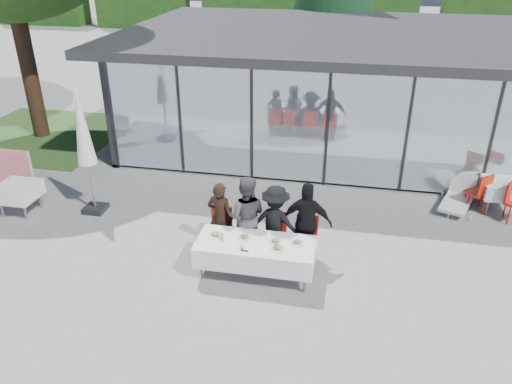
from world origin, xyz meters
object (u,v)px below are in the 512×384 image
dining_table (256,252)px  spare_table_left (18,191)px  diner_d (307,223)px  diner_chair_a (221,227)px  plate_d (297,242)px  plate_b (244,237)px  plate_a (215,235)px  diner_b (246,216)px  diner_chair_c (275,233)px  folded_eyeglasses (245,251)px  spare_table_right (501,189)px  diner_chair_d (306,236)px  juice_bottle (222,237)px  diner_a (220,217)px  plate_c (275,241)px  spare_chair_b (480,191)px  market_umbrella (83,135)px  diner_c (275,222)px  plate_extra (277,248)px  diner_chair_b (246,230)px  lounger (459,196)px

dining_table → spare_table_left: (-5.99, 1.36, 0.02)m
dining_table → diner_d: bearing=40.4°
diner_chair_a → plate_d: size_ratio=3.44×
plate_b → plate_a: bearing=-176.6°
diner_b → diner_chair_c: bearing=177.3°
folded_eyeglasses → spare_table_right: (5.36, 4.08, -0.20)m
diner_chair_a → diner_chair_d: (1.78, 0.00, 0.00)m
diner_chair_c → plate_b: diner_chair_c is taller
diner_d → plate_b: size_ratio=6.02×
diner_chair_c → juice_bottle: (-0.90, -0.79, 0.29)m
diner_a → plate_c: size_ratio=5.48×
spare_chair_b → market_umbrella: (-9.01, -1.81, 1.41)m
diner_chair_a → dining_table: bearing=-40.2°
diner_c → plate_a: size_ratio=5.58×
diner_c → plate_c: 0.67m
diner_a → juice_bottle: size_ratio=10.46×
plate_c → plate_extra: same height
folded_eyeglasses → spare_chair_b: size_ratio=0.14×
plate_c → diner_chair_d: bearing=51.2°
diner_c → spare_table_left: (-6.24, 0.60, -0.24)m
diner_chair_c → plate_d: size_ratio=3.44×
dining_table → plate_c: bearing=14.4°
diner_d → plate_a: diner_d is taller
diner_chair_b → plate_b: 0.68m
diner_b → plate_d: 1.29m
diner_chair_b → diner_chair_d: bearing=0.0°
diner_chair_d → market_umbrella: bearing=169.0°
plate_a → spare_table_right: bearing=31.3°
diner_a → diner_chair_c: bearing=-170.0°
diner_b → plate_c: (0.71, -0.66, -0.09)m
plate_b → plate_d: (1.01, 0.00, 0.00)m
plate_a → plate_d: 1.58m
plate_c → spare_table_right: (4.86, 3.66, -0.22)m
plate_a → plate_c: (1.17, 0.01, 0.00)m
dining_table → spare_chair_b: size_ratio=2.32×
diner_chair_c → folded_eyeglasses: (-0.40, -1.07, 0.22)m
diner_chair_c → spare_table_left: bearing=174.4°
diner_a → spare_chair_b: (5.60, 2.81, -0.24)m
dining_table → spare_chair_b: 5.91m
diner_d → folded_eyeglasses: diner_d is taller
plate_extra → spare_chair_b: bearing=40.9°
plate_b → plate_c: bearing=-2.7°
diner_chair_d → diner_c: bearing=179.4°
plate_a → diner_b: bearing=55.3°
diner_a → diner_b: size_ratio=0.90×
diner_a → diner_d: bearing=-169.7°
diner_d → juice_bottle: bearing=30.0°
plate_extra → plate_b: bearing=159.1°
diner_b → lounger: diner_b is taller
market_umbrella → spare_table_left: bearing=-166.6°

